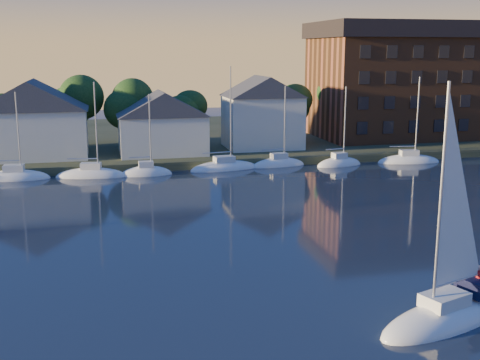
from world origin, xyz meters
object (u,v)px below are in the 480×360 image
object	(u,v)px
clubhouse_east	(262,111)
hero_sailboat	(445,312)
clubhouse_west	(33,118)
clubhouse_centre	(162,122)
condo_block	(414,79)

from	to	relation	value
clubhouse_east	hero_sailboat	distance (m)	53.90
clubhouse_west	hero_sailboat	bearing A→B (deg)	-64.13
hero_sailboat	clubhouse_east	bearing A→B (deg)	-113.84
clubhouse_centre	clubhouse_east	xyz separation A→B (m)	(14.00, 2.00, 0.87)
clubhouse_centre	clubhouse_east	world-z (taller)	clubhouse_east
clubhouse_centre	clubhouse_east	distance (m)	14.17
clubhouse_west	hero_sailboat	xyz separation A→B (m)	(25.43, -52.44, -5.35)
condo_block	clubhouse_west	bearing A→B (deg)	-172.93
clubhouse_west	condo_block	xyz separation A→B (m)	(56.00, 6.95, 3.86)
clubhouse_centre	clubhouse_east	size ratio (longest dim) A/B	1.10
condo_block	hero_sailboat	bearing A→B (deg)	-117.24
clubhouse_west	clubhouse_east	bearing A→B (deg)	1.91
clubhouse_west	clubhouse_centre	bearing A→B (deg)	-3.58
clubhouse_centre	condo_block	world-z (taller)	condo_block
clubhouse_east	hero_sailboat	world-z (taller)	hero_sailboat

